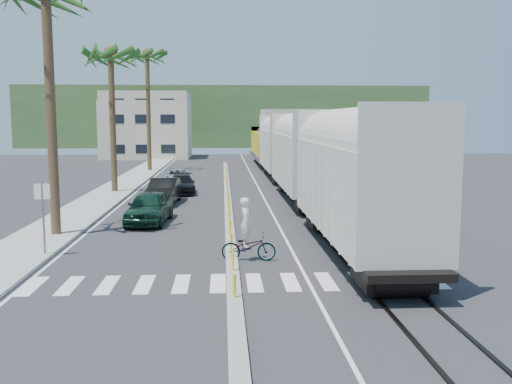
{
  "coord_description": "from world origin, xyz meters",
  "views": [
    {
      "loc": [
        -0.31,
        -20.28,
        5.33
      ],
      "look_at": [
        1.23,
        6.1,
        2.0
      ],
      "focal_mm": 40.0,
      "sensor_mm": 36.0,
      "label": 1
    }
  ],
  "objects_px": {
    "car_lead": "(149,207)",
    "cyclist": "(248,240)",
    "car_second": "(164,191)",
    "street_sign": "(43,208)"
  },
  "relations": [
    {
      "from": "cyclist",
      "to": "street_sign",
      "type": "bearing_deg",
      "value": 87.23
    },
    {
      "from": "car_lead",
      "to": "cyclist",
      "type": "bearing_deg",
      "value": -55.86
    },
    {
      "from": "street_sign",
      "to": "car_lead",
      "type": "bearing_deg",
      "value": 66.89
    },
    {
      "from": "car_second",
      "to": "cyclist",
      "type": "xyz_separation_m",
      "value": [
        4.74,
        -15.35,
        -0.02
      ]
    },
    {
      "from": "car_lead",
      "to": "car_second",
      "type": "distance_m",
      "value": 7.01
    },
    {
      "from": "car_lead",
      "to": "cyclist",
      "type": "relative_size",
      "value": 2.07
    },
    {
      "from": "car_lead",
      "to": "cyclist",
      "type": "height_order",
      "value": "cyclist"
    },
    {
      "from": "car_second",
      "to": "cyclist",
      "type": "distance_m",
      "value": 16.07
    },
    {
      "from": "cyclist",
      "to": "car_second",
      "type": "bearing_deg",
      "value": 21.46
    },
    {
      "from": "street_sign",
      "to": "cyclist",
      "type": "height_order",
      "value": "street_sign"
    }
  ]
}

